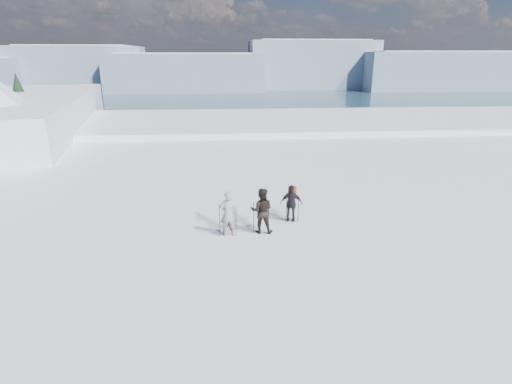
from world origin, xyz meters
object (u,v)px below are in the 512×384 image
Objects in this scene: skier_pack at (292,204)px; skis_loose at (227,225)px; skier_grey at (228,214)px; skier_dark at (262,211)px.

skier_pack is 2.80m from skis_loose.
skis_loose is (-0.04, 0.96, -0.89)m from skier_grey.
skier_pack is (1.34, 0.99, -0.12)m from skier_dark.
skis_loose is at bearing -91.33° from skier_grey.
skier_grey reaches higher than skier_pack.
skier_dark reaches higher than skier_pack.
skier_grey is 1.06× the size of skis_loose.
skier_grey is at bearing 17.69° from skier_dark.
skier_dark is 1.15× the size of skier_pack.
skier_dark is 1.07× the size of skis_loose.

